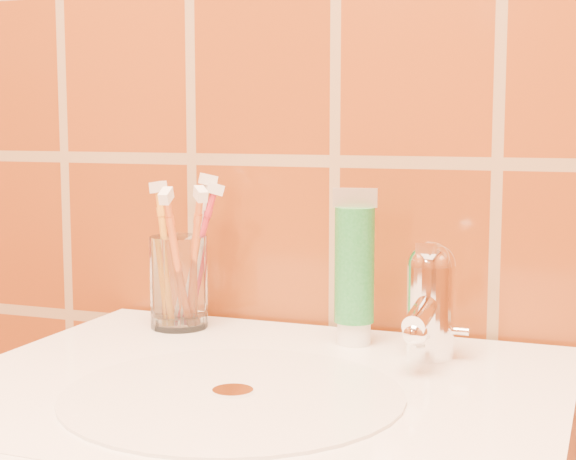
% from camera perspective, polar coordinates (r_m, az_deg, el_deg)
% --- Properties ---
extents(glass_tumbler, '(0.08, 0.08, 0.11)m').
position_cam_1_polar(glass_tumbler, '(1.02, -7.07, -3.37)').
color(glass_tumbler, white).
rests_on(glass_tumbler, pedestal_sink).
extents(toothpaste_tube, '(0.05, 0.04, 0.17)m').
position_cam_1_polar(toothpaste_tube, '(0.94, 4.32, -2.71)').
color(toothpaste_tube, white).
rests_on(toothpaste_tube, pedestal_sink).
extents(faucet, '(0.05, 0.11, 0.12)m').
position_cam_1_polar(faucet, '(0.89, 9.17, -4.27)').
color(faucet, white).
rests_on(faucet, pedestal_sink).
extents(toothbrush_0, '(0.07, 0.06, 0.18)m').
position_cam_1_polar(toothbrush_0, '(1.02, -7.90, -1.64)').
color(toothbrush_0, orange).
rests_on(toothbrush_0, glass_tumbler).
extents(toothbrush_1, '(0.13, 0.13, 0.18)m').
position_cam_1_polar(toothbrush_1, '(1.00, -6.13, -1.95)').
color(toothbrush_1, '#CA5D23').
rests_on(toothbrush_1, glass_tumbler).
extents(toothbrush_2, '(0.06, 0.15, 0.19)m').
position_cam_1_polar(toothbrush_2, '(0.99, -7.20, -2.06)').
color(toothbrush_2, '#D36025').
rests_on(toothbrush_2, glass_tumbler).
extents(toothbrush_3, '(0.11, 0.11, 0.18)m').
position_cam_1_polar(toothbrush_3, '(1.03, -5.94, -1.62)').
color(toothbrush_3, '#B72738').
rests_on(toothbrush_3, glass_tumbler).
extents(toothbrush_4, '(0.10, 0.10, 0.19)m').
position_cam_1_polar(toothbrush_4, '(1.03, -6.16, -1.33)').
color(toothbrush_4, silver).
rests_on(toothbrush_4, glass_tumbler).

